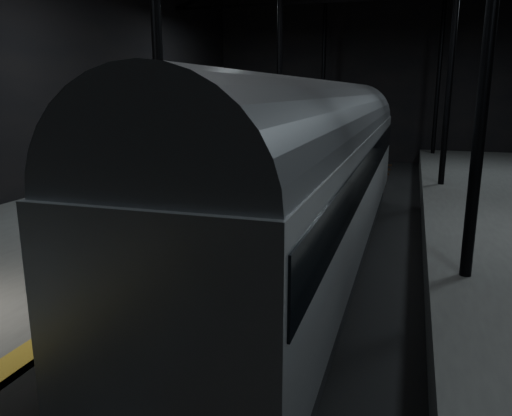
% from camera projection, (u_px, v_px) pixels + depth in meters
% --- Properties ---
extents(ground, '(44.00, 44.00, 0.00)m').
position_uv_depth(ground, '(327.00, 250.00, 16.45)').
color(ground, black).
rests_on(ground, ground).
extents(platform_left, '(9.00, 43.80, 1.00)m').
position_uv_depth(platform_left, '(127.00, 218.00, 18.52)').
color(platform_left, '#4E4E4B').
rests_on(platform_left, ground).
extents(tactile_strip, '(0.50, 43.80, 0.01)m').
position_uv_depth(tactile_strip, '(234.00, 213.00, 17.17)').
color(tactile_strip, olive).
rests_on(tactile_strip, platform_left).
extents(track, '(2.40, 43.00, 0.24)m').
position_uv_depth(track, '(327.00, 248.00, 16.44)').
color(track, '#3F3328').
rests_on(track, ground).
extents(train, '(2.96, 19.74, 5.28)m').
position_uv_depth(train, '(320.00, 169.00, 14.14)').
color(train, '#A9ACB1').
rests_on(train, ground).
extents(woman, '(0.71, 0.60, 1.67)m').
position_uv_depth(woman, '(62.00, 231.00, 11.91)').
color(woman, '#947D5A').
rests_on(woman, platform_left).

